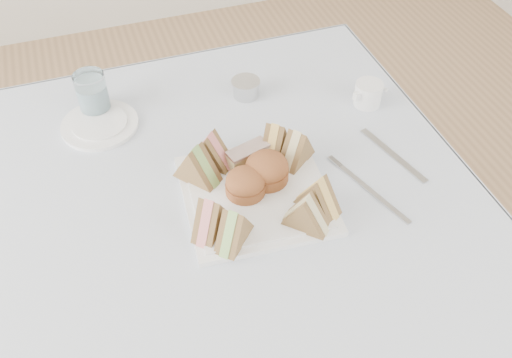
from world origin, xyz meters
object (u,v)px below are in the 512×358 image
object	(u,v)px
serving_plate	(256,195)
water_glass	(92,94)
table	(226,306)
creamer_jug	(368,94)

from	to	relation	value
serving_plate	water_glass	xyz separation A→B (m)	(-0.26, 0.37, 0.04)
table	serving_plate	world-z (taller)	serving_plate
water_glass	serving_plate	bearing A→B (deg)	-54.96
table	creamer_jug	xyz separation A→B (m)	(0.41, 0.18, 0.40)
serving_plate	creamer_jug	world-z (taller)	creamer_jug
table	serving_plate	distance (m)	0.39
table	water_glass	bearing A→B (deg)	117.53
table	serving_plate	size ratio (longest dim) A/B	3.27
serving_plate	water_glass	bearing A→B (deg)	129.34
serving_plate	creamer_jug	size ratio (longest dim) A/B	4.39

